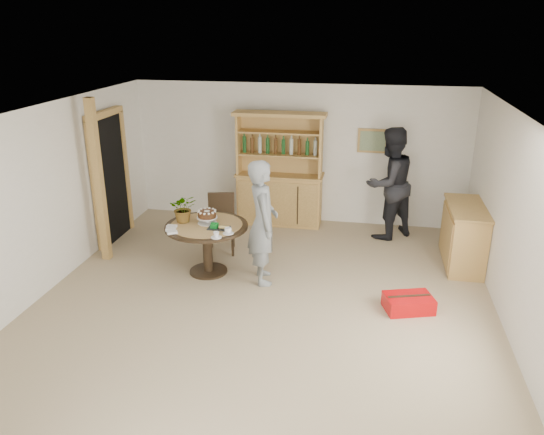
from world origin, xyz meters
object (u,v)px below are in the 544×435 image
Objects in this scene: teen_boy at (263,222)px; red_suitcase at (408,303)px; dining_chair at (221,219)px; adult_person at (389,183)px; sideboard at (464,236)px; dining_table at (207,234)px; hutch at (280,187)px.

teen_boy reaches higher than red_suitcase.
dining_chair is at bearing 24.94° from teen_boy.
adult_person is 2.66m from red_suitcase.
adult_person is (-1.12, 0.94, 0.48)m from sideboard.
dining_table is at bearing -165.36° from sideboard.
hutch is 2.16× the size of dining_chair.
teen_boy reaches higher than sideboard.
sideboard is 1.83m from red_suitcase.
sideboard is 1.33× the size of dining_chair.
hutch reaches higher than teen_boy.
teen_boy is at bearing 7.40° from adult_person.
teen_boy reaches higher than dining_table.
red_suitcase is at bearing -11.63° from dining_table.
hutch reaches higher than sideboard.
sideboard reaches higher than red_suitcase.
teen_boy is at bearing -59.93° from dining_chair.
dining_table is (-0.69, -2.22, -0.08)m from hutch.
dining_chair reaches higher than dining_table.
adult_person is 2.75× the size of red_suitcase.
teen_boy is at bearing -159.55° from sideboard.
teen_boy reaches higher than dining_chair.
hutch is 1.62× the size of sideboard.
sideboard is 3.75m from dining_chair.
dining_table is (-3.73, -0.97, 0.13)m from sideboard.
teen_boy is (-2.88, -1.07, 0.42)m from sideboard.
dining_chair is (-0.71, -1.39, -0.15)m from hutch.
adult_person is at bearing 9.42° from dining_chair.
dining_table reaches higher than red_suitcase.
red_suitcase is at bearing -52.22° from hutch.
sideboard is 3.10m from teen_boy.
red_suitcase is (2.88, -1.42, -0.43)m from dining_chair.
teen_boy is (0.85, -0.10, 0.28)m from dining_table.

